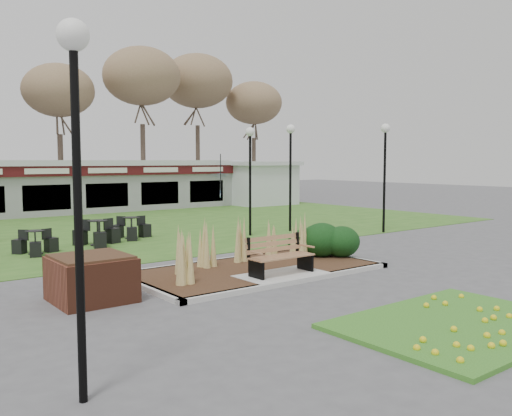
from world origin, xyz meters
TOP-DOWN VIEW (x-y plane):
  - ground at (0.00, 0.00)m, footprint 100.00×100.00m
  - lawn at (0.00, 12.00)m, footprint 34.00×16.00m
  - flower_bed at (0.00, -4.60)m, footprint 4.20×3.00m
  - planting_bed at (1.27, 1.35)m, footprint 6.75×3.40m
  - park_bench at (0.00, 0.25)m, footprint 1.70×0.66m
  - brick_planter at (-4.40, 1.00)m, footprint 1.50×1.50m
  - food_pavilion at (0.00, 19.96)m, footprint 24.60×3.40m
  - service_hut at (13.50, 18.00)m, footprint 4.40×3.40m
  - lamp_post_near_left at (-6.23, -3.50)m, footprint 0.37×0.37m
  - lamp_post_near_right at (8.77, 4.15)m, footprint 0.36×0.36m
  - lamp_post_mid_right at (6.07, 6.72)m, footprint 0.36×0.36m
  - lamp_post_far_right at (4.00, 6.69)m, footprint 0.34×0.34m
  - bistro_set_a at (-3.71, 7.41)m, footprint 1.32×1.33m
  - bistro_set_c at (-1.54, 7.92)m, footprint 1.55×1.55m
  - bistro_set_d at (0.05, 8.71)m, footprint 1.37×1.48m
  - patio_umbrella at (10.29, 18.00)m, footprint 1.96×1.99m

SIDE VIEW (x-z plane):
  - ground at x=0.00m, z-range 0.00..0.00m
  - lawn at x=0.00m, z-range 0.00..0.02m
  - flower_bed at x=0.00m, z-range -0.01..0.15m
  - bistro_set_a at x=-3.71m, z-range -0.10..0.63m
  - bistro_set_d at x=0.05m, z-range -0.11..0.68m
  - bistro_set_c at x=-1.54m, z-range -0.12..0.73m
  - planting_bed at x=1.27m, z-range -0.27..1.00m
  - brick_planter at x=-4.40m, z-range 0.00..0.95m
  - park_bench at x=0.00m, z-range 0.12..1.05m
  - patio_umbrella at x=10.29m, z-range 0.28..2.48m
  - service_hut at x=13.50m, z-range 0.04..2.86m
  - food_pavilion at x=0.00m, z-range 0.03..2.93m
  - lamp_post_far_right at x=4.00m, z-range 0.95..5.08m
  - lamp_post_mid_right at x=6.07m, z-range 0.99..5.31m
  - lamp_post_near_right at x=8.77m, z-range 0.99..5.32m
  - lamp_post_near_left at x=-6.23m, z-range 1.02..5.49m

